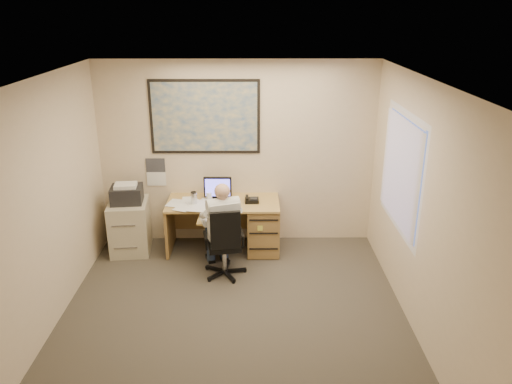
{
  "coord_description": "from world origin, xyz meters",
  "views": [
    {
      "loc": [
        0.23,
        -4.74,
        3.37
      ],
      "look_at": [
        0.27,
        1.3,
        1.11
      ],
      "focal_mm": 35.0,
      "sensor_mm": 36.0,
      "label": 1
    }
  ],
  "objects_px": {
    "filing_cabinet": "(129,222)",
    "office_chair": "(224,256)",
    "desk": "(246,221)",
    "person": "(224,230)"
  },
  "relations": [
    {
      "from": "desk",
      "to": "person",
      "type": "bearing_deg",
      "value": -111.45
    },
    {
      "from": "office_chair",
      "to": "person",
      "type": "distance_m",
      "value": 0.36
    },
    {
      "from": "desk",
      "to": "filing_cabinet",
      "type": "relative_size",
      "value": 1.54
    },
    {
      "from": "desk",
      "to": "person",
      "type": "relative_size",
      "value": 1.26
    },
    {
      "from": "desk",
      "to": "filing_cabinet",
      "type": "bearing_deg",
      "value": -178.78
    },
    {
      "from": "filing_cabinet",
      "to": "office_chair",
      "type": "relative_size",
      "value": 1.06
    },
    {
      "from": "filing_cabinet",
      "to": "person",
      "type": "relative_size",
      "value": 0.82
    },
    {
      "from": "filing_cabinet",
      "to": "office_chair",
      "type": "bearing_deg",
      "value": -34.37
    },
    {
      "from": "filing_cabinet",
      "to": "person",
      "type": "distance_m",
      "value": 1.57
    },
    {
      "from": "desk",
      "to": "person",
      "type": "height_order",
      "value": "person"
    }
  ]
}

